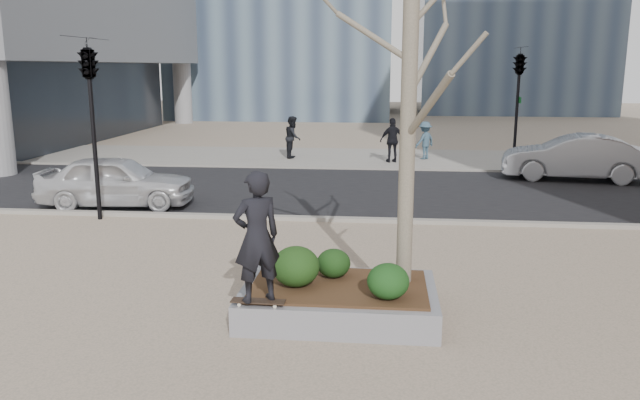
# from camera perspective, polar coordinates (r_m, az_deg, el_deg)

# --- Properties ---
(ground) EXTENTS (120.00, 120.00, 0.00)m
(ground) POSITION_cam_1_polar(r_m,az_deg,el_deg) (10.04, -4.07, -10.19)
(ground) COLOR tan
(ground) RESTS_ON ground
(street) EXTENTS (60.00, 8.00, 0.02)m
(street) POSITION_cam_1_polar(r_m,az_deg,el_deg) (19.59, 0.94, 0.95)
(street) COLOR black
(street) RESTS_ON ground
(far_sidewalk) EXTENTS (60.00, 6.00, 0.02)m
(far_sidewalk) POSITION_cam_1_polar(r_m,az_deg,el_deg) (26.47, 2.25, 3.88)
(far_sidewalk) COLOR gray
(far_sidewalk) RESTS_ON ground
(planter) EXTENTS (3.00, 2.00, 0.45)m
(planter) POSITION_cam_1_polar(r_m,az_deg,el_deg) (9.84, 1.73, -9.22)
(planter) COLOR gray
(planter) RESTS_ON ground
(planter_mulch) EXTENTS (2.70, 1.70, 0.04)m
(planter_mulch) POSITION_cam_1_polar(r_m,az_deg,el_deg) (9.76, 1.74, -7.88)
(planter_mulch) COLOR #382314
(planter_mulch) RESTS_ON planter
(sycamore_tree) EXTENTS (2.80, 2.80, 6.60)m
(sycamore_tree) POSITION_cam_1_polar(r_m,az_deg,el_deg) (9.45, 8.20, 11.90)
(sycamore_tree) COLOR gray
(sycamore_tree) RESTS_ON planter_mulch
(shrub_left) EXTENTS (0.73, 0.73, 0.62)m
(shrub_left) POSITION_cam_1_polar(r_m,az_deg,el_deg) (9.62, -2.22, -6.09)
(shrub_left) COLOR black
(shrub_left) RESTS_ON planter_mulch
(shrub_middle) EXTENTS (0.54, 0.54, 0.46)m
(shrub_middle) POSITION_cam_1_polar(r_m,az_deg,el_deg) (10.03, 1.25, -5.80)
(shrub_middle) COLOR black
(shrub_middle) RESTS_ON planter_mulch
(shrub_right) EXTENTS (0.62, 0.62, 0.52)m
(shrub_right) POSITION_cam_1_polar(r_m,az_deg,el_deg) (9.18, 6.25, -7.40)
(shrub_right) COLOR #133D15
(shrub_right) RESTS_ON planter_mulch
(skateboard) EXTENTS (0.79, 0.22, 0.08)m
(skateboard) POSITION_cam_1_polar(r_m,az_deg,el_deg) (9.10, -5.68, -9.34)
(skateboard) COLOR black
(skateboard) RESTS_ON planter
(skateboarder) EXTENTS (0.82, 0.75, 1.89)m
(skateboarder) POSITION_cam_1_polar(r_m,az_deg,el_deg) (8.79, -5.81, -3.38)
(skateboarder) COLOR black
(skateboarder) RESTS_ON skateboard
(police_car) EXTENTS (4.31, 2.07, 1.42)m
(police_car) POSITION_cam_1_polar(r_m,az_deg,el_deg) (17.97, -18.12, 1.67)
(police_car) COLOR silver
(police_car) RESTS_ON street
(car_silver) EXTENTS (4.87, 2.33, 1.54)m
(car_silver) POSITION_cam_1_polar(r_m,az_deg,el_deg) (22.82, 22.20, 3.63)
(car_silver) COLOR gray
(car_silver) RESTS_ON street
(pedestrian_a) EXTENTS (0.67, 0.86, 1.75)m
(pedestrian_a) POSITION_cam_1_polar(r_m,az_deg,el_deg) (26.28, -2.48, 5.77)
(pedestrian_a) COLOR black
(pedestrian_a) RESTS_ON far_sidewalk
(pedestrian_b) EXTENTS (1.12, 1.12, 1.56)m
(pedestrian_b) POSITION_cam_1_polar(r_m,az_deg,el_deg) (26.28, 9.55, 5.40)
(pedestrian_b) COLOR #375163
(pedestrian_b) RESTS_ON far_sidewalk
(pedestrian_c) EXTENTS (1.12, 0.72, 1.77)m
(pedestrian_c) POSITION_cam_1_polar(r_m,az_deg,el_deg) (25.20, 6.66, 5.45)
(pedestrian_c) COLOR black
(pedestrian_c) RESTS_ON far_sidewalk
(traffic_light_near) EXTENTS (0.60, 2.48, 4.50)m
(traffic_light_near) POSITION_cam_1_polar(r_m,az_deg,el_deg) (16.46, -20.01, 5.97)
(traffic_light_near) COLOR black
(traffic_light_near) RESTS_ON ground
(traffic_light_far) EXTENTS (0.60, 2.48, 4.50)m
(traffic_light_far) POSITION_cam_1_polar(r_m,az_deg,el_deg) (24.29, 17.55, 7.90)
(traffic_light_far) COLOR black
(traffic_light_far) RESTS_ON ground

